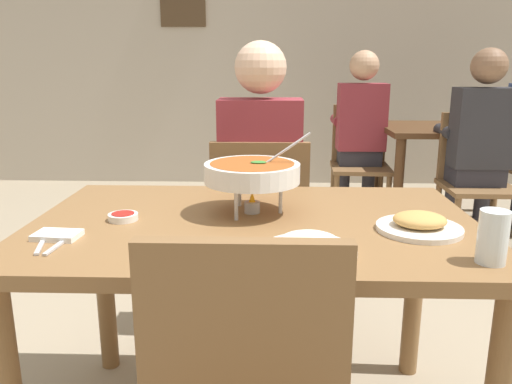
% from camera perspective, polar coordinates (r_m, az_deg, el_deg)
% --- Properties ---
extents(cafe_rear_partition, '(10.00, 0.10, 3.00)m').
position_cam_1_polar(cafe_rear_partition, '(5.24, 1.38, 17.42)').
color(cafe_rear_partition, '#BCB2A3').
rests_on(cafe_rear_partition, ground_plane).
extents(dining_table_main, '(1.34, 0.87, 0.75)m').
position_cam_1_polar(dining_table_main, '(1.58, -0.18, -6.90)').
color(dining_table_main, brown).
rests_on(dining_table_main, ground_plane).
extents(chair_diner_main, '(0.44, 0.44, 0.90)m').
position_cam_1_polar(chair_diner_main, '(2.30, 0.48, -3.60)').
color(chair_diner_main, brown).
rests_on(chair_diner_main, ground_plane).
extents(diner_main, '(0.40, 0.45, 1.31)m').
position_cam_1_polar(diner_main, '(2.27, 0.51, 2.33)').
color(diner_main, '#2D2D38').
rests_on(diner_main, ground_plane).
extents(curry_bowl, '(0.33, 0.30, 0.26)m').
position_cam_1_polar(curry_bowl, '(1.58, -0.43, 2.14)').
color(curry_bowl, silver).
rests_on(curry_bowl, dining_table_main).
extents(rice_plate, '(0.24, 0.24, 0.06)m').
position_cam_1_polar(rice_plate, '(1.28, 5.99, -6.07)').
color(rice_plate, white).
rests_on(rice_plate, dining_table_main).
extents(appetizer_plate, '(0.24, 0.24, 0.06)m').
position_cam_1_polar(appetizer_plate, '(1.51, 17.91, -3.47)').
color(appetizer_plate, white).
rests_on(appetizer_plate, dining_table_main).
extents(sauce_dish, '(0.09, 0.09, 0.02)m').
position_cam_1_polar(sauce_dish, '(1.59, -14.73, -2.68)').
color(sauce_dish, white).
rests_on(sauce_dish, dining_table_main).
extents(napkin_folded, '(0.13, 0.09, 0.02)m').
position_cam_1_polar(napkin_folded, '(1.49, -21.46, -4.55)').
color(napkin_folded, white).
rests_on(napkin_folded, dining_table_main).
extents(fork_utensil, '(0.06, 0.17, 0.01)m').
position_cam_1_polar(fork_utensil, '(1.45, -22.94, -5.30)').
color(fork_utensil, silver).
rests_on(fork_utensil, dining_table_main).
extents(spoon_utensil, '(0.02, 0.17, 0.01)m').
position_cam_1_polar(spoon_utensil, '(1.43, -21.12, -5.39)').
color(spoon_utensil, silver).
rests_on(spoon_utensil, dining_table_main).
extents(drink_glass, '(0.07, 0.07, 0.13)m').
position_cam_1_polar(drink_glass, '(1.33, 25.07, -4.89)').
color(drink_glass, silver).
rests_on(drink_glass, dining_table_main).
extents(dining_table_far, '(1.00, 0.80, 0.75)m').
position_cam_1_polar(dining_table_far, '(4.11, 20.82, 5.04)').
color(dining_table_far, '#51331C').
rests_on(dining_table_far, ground_plane).
extents(chair_bg_left, '(0.46, 0.46, 0.90)m').
position_cam_1_polar(chair_bg_left, '(4.04, 11.57, 3.96)').
color(chair_bg_left, brown).
rests_on(chair_bg_left, ground_plane).
extents(chair_bg_right, '(0.44, 0.44, 0.90)m').
position_cam_1_polar(chair_bg_right, '(3.64, 23.36, 1.92)').
color(chair_bg_right, brown).
rests_on(chair_bg_right, ground_plane).
extents(patron_bg_left, '(0.40, 0.45, 1.31)m').
position_cam_1_polar(patron_bg_left, '(4.01, 11.66, 7.28)').
color(patron_bg_left, '#2D2D38').
rests_on(patron_bg_left, ground_plane).
extents(patron_bg_right, '(0.40, 0.45, 1.31)m').
position_cam_1_polar(patron_bg_right, '(3.57, 23.78, 5.51)').
color(patron_bg_right, '#2D2D38').
rests_on(patron_bg_right, ground_plane).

